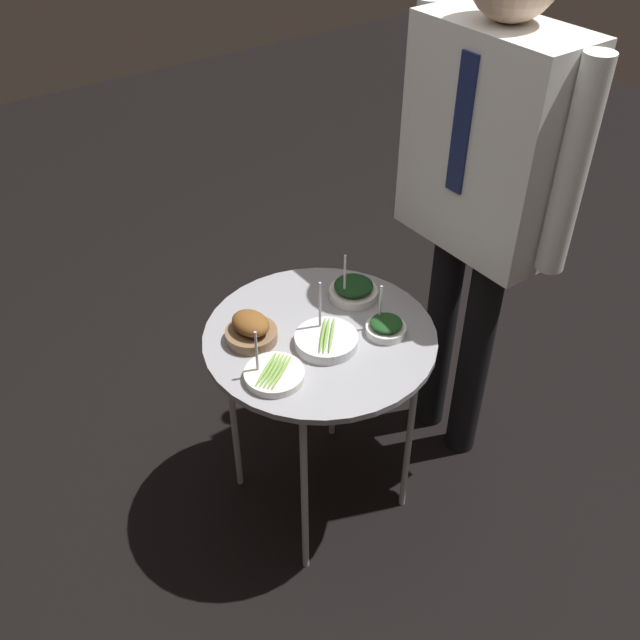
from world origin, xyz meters
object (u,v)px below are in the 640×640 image
Objects in this scene: bowl_roast_mid_right at (251,330)px; bowl_asparagus_back_right at (274,374)px; bowl_spinach_center at (353,290)px; bowl_spinach_back_left at (386,327)px; bowl_asparagus_front_right at (326,340)px; waiter_figure at (485,168)px; serving_cart at (320,349)px.

bowl_roast_mid_right is 0.17m from bowl_asparagus_back_right.
bowl_spinach_center reaches higher than bowl_asparagus_back_right.
bowl_spinach_center is at bearing 170.73° from bowl_spinach_back_left.
bowl_spinach_back_left is 0.81× the size of bowl_asparagus_front_right.
bowl_spinach_back_left reaches higher than bowl_roast_mid_right.
bowl_roast_mid_right is 0.77m from waiter_figure.
bowl_spinach_center is 1.06× the size of bowl_asparagus_back_right.
bowl_asparagus_front_right reaches higher than bowl_spinach_back_left.
bowl_roast_mid_right reaches higher than serving_cart.
bowl_spinach_back_left is 0.85× the size of bowl_spinach_center.
serving_cart is at bearing 164.86° from bowl_asparagus_front_right.
bowl_roast_mid_right is at bearing 168.45° from bowl_asparagus_back_right.
serving_cart is 0.08m from bowl_asparagus_front_right.
bowl_asparagus_back_right is (0.16, -0.03, -0.02)m from bowl_roast_mid_right.
waiter_figure reaches higher than bowl_asparagus_back_right.
bowl_roast_mid_right is 0.09× the size of waiter_figure.
serving_cart is 4.92× the size of bowl_spinach_back_left.
bowl_asparagus_front_right is 0.19m from bowl_asparagus_back_right.
bowl_roast_mid_right is 0.20m from bowl_asparagus_front_right.
waiter_figure is (-0.01, 0.54, 0.34)m from bowl_asparagus_front_right.
bowl_asparagus_back_right reaches higher than bowl_roast_mid_right.
bowl_asparagus_front_right is at bearing 98.25° from bowl_asparagus_back_right.
bowl_spinach_center is at bearing 112.22° from bowl_asparagus_back_right.
serving_cart is 4.44× the size of bowl_asparagus_back_right.
waiter_figure is (0.12, 0.69, 0.32)m from bowl_roast_mid_right.
bowl_spinach_back_left is at bearing -80.25° from waiter_figure.
bowl_spinach_center is (-0.08, 0.18, 0.08)m from serving_cart.
bowl_spinach_center is at bearing -108.17° from waiter_figure.
bowl_asparagus_back_right is at bearing -94.76° from bowl_spinach_back_left.
bowl_asparagus_back_right is (0.15, -0.37, -0.01)m from bowl_spinach_center.
bowl_spinach_center is 0.10× the size of waiter_figure.
waiter_figure is at bearing 86.26° from serving_cart.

